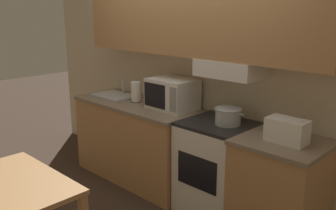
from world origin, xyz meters
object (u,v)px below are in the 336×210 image
object	(u,v)px
cooking_pot	(228,116)
dining_table	(14,197)
toaster	(287,131)
microwave	(172,94)
paper_towel_roll	(136,92)
sink_basin	(115,95)
stove_range	(217,168)

from	to	relation	value
cooking_pot	dining_table	size ratio (longest dim) A/B	0.32
cooking_pot	toaster	xyz separation A→B (m)	(0.61, -0.07, 0.02)
microwave	paper_towel_roll	bearing A→B (deg)	-171.31
paper_towel_roll	microwave	bearing A→B (deg)	8.69
toaster	sink_basin	distance (m)	2.24
paper_towel_roll	dining_table	size ratio (longest dim) A/B	0.23
paper_towel_roll	toaster	bearing A→B (deg)	-1.39
microwave	toaster	size ratio (longest dim) A/B	1.48
dining_table	stove_range	bearing A→B (deg)	72.72
paper_towel_roll	dining_table	bearing A→B (deg)	-70.25
cooking_pot	stove_range	bearing A→B (deg)	-167.80
stove_range	cooking_pot	xyz separation A→B (m)	(0.09, 0.02, 0.54)
stove_range	sink_basin	size ratio (longest dim) A/B	1.78
toaster	dining_table	bearing A→B (deg)	-126.43
sink_basin	dining_table	bearing A→B (deg)	-59.89
paper_towel_roll	stove_range	bearing A→B (deg)	0.15
cooking_pot	toaster	distance (m)	0.61
stove_range	microwave	bearing A→B (deg)	173.64
microwave	sink_basin	world-z (taller)	microwave
microwave	stove_range	bearing A→B (deg)	-6.36
microwave	paper_towel_roll	xyz separation A→B (m)	(-0.50, -0.08, -0.05)
sink_basin	dining_table	xyz separation A→B (m)	(0.99, -1.71, -0.31)
toaster	microwave	bearing A→B (deg)	174.90
sink_basin	paper_towel_roll	distance (m)	0.39
microwave	dining_table	bearing A→B (deg)	-86.19
toaster	dining_table	size ratio (longest dim) A/B	0.33
cooking_pot	sink_basin	xyz separation A→B (m)	(-1.62, -0.04, -0.07)
cooking_pot	microwave	size ratio (longest dim) A/B	0.67
sink_basin	stove_range	bearing A→B (deg)	0.73
dining_table	sink_basin	bearing A→B (deg)	120.11
stove_range	cooking_pot	bearing A→B (deg)	12.20
microwave	dining_table	distance (m)	1.87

